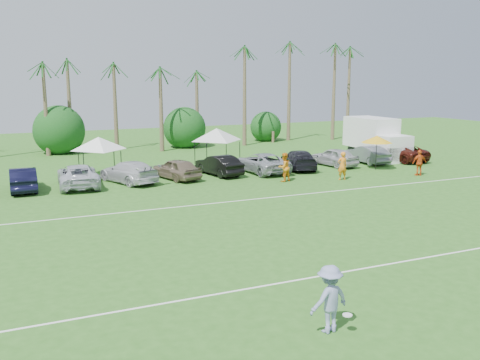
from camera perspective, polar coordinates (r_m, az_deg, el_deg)
name	(u,v)px	position (r m, az deg, el deg)	size (l,w,h in m)	color
ground	(376,293)	(18.52, 14.31, -11.55)	(120.00, 120.00, 0.00)	#2D631D
field_lines	(266,230)	(24.89, 2.83, -5.36)	(80.00, 12.10, 0.01)	white
palm_tree_3	(30,41)	(51.47, -21.48, 13.61)	(2.40, 2.40, 11.90)	brown
palm_tree_4	(79,72)	(51.75, -16.78, 11.01)	(2.40, 2.40, 8.90)	brown
palm_tree_5	(123,62)	(52.45, -12.40, 12.16)	(2.40, 2.40, 9.90)	brown
palm_tree_6	(164,54)	(53.45, -8.13, 13.20)	(2.40, 2.40, 10.90)	brown
palm_tree_7	(203,46)	(54.74, -4.00, 14.11)	(2.40, 2.40, 11.90)	brown
palm_tree_8	(248,72)	(56.57, 0.89, 11.41)	(2.40, 2.40, 8.90)	brown
palm_tree_9	(290,64)	(58.87, 5.41, 12.19)	(2.40, 2.40, 9.90)	brown
palm_tree_10	(330,57)	(61.50, 9.59, 12.84)	(2.40, 2.40, 10.90)	brown
palm_tree_11	(360,50)	(63.82, 12.69, 13.42)	(2.40, 2.40, 11.90)	brown
bush_tree_1	(59,134)	(52.77, -18.74, 4.70)	(4.00, 4.00, 4.00)	brown
bush_tree_2	(182,129)	(55.18, -6.21, 5.46)	(4.00, 4.00, 4.00)	brown
bush_tree_3	(269,125)	(59.01, 3.11, 5.85)	(4.00, 4.00, 4.00)	brown
sideline_player_a	(342,166)	(37.44, 10.86, 1.49)	(0.71, 0.47, 1.95)	orange
sideline_player_b	(284,167)	(36.29, 4.72, 1.37)	(0.96, 0.74, 1.97)	orange
sideline_player_c	(419,163)	(40.49, 18.59, 1.75)	(1.09, 0.46, 1.87)	#D24F17
box_truck	(376,137)	(48.27, 14.34, 4.49)	(2.81, 6.85, 3.48)	white
canopy_tent_left	(98,137)	(39.63, -14.87, 4.46)	(4.00, 4.00, 3.24)	black
canopy_tent_right	(217,128)	(42.79, -2.50, 5.54)	(4.30, 4.30, 3.48)	black
market_umbrella	(377,139)	(41.84, 14.40, 4.24)	(2.36, 2.36, 2.63)	black
frisbee_player	(329,299)	(15.27, 9.52, -12.41)	(1.34, 0.91, 1.93)	#818BB8
parked_car_1	(23,179)	(35.90, -22.13, 0.08)	(1.55, 4.44, 1.46)	black
parked_car_2	(78,176)	(36.01, -16.89, 0.45)	(2.43, 5.27, 1.46)	silver
parked_car_3	(129,172)	(36.62, -11.79, 0.86)	(2.05, 5.04, 1.46)	silver
parked_car_4	(176,169)	(37.31, -6.81, 1.20)	(1.73, 4.30, 1.46)	#7D6B55
parked_car_5	(219,165)	(38.65, -2.26, 1.60)	(1.55, 4.44, 1.46)	black
parked_car_6	(262,163)	(39.69, 2.33, 1.85)	(2.43, 5.27, 1.46)	#9B9FA6
parked_car_7	(299,160)	(41.44, 6.27, 2.18)	(2.05, 5.04, 1.46)	black
parked_car_8	(334,157)	(43.26, 9.99, 2.44)	(1.73, 4.30, 1.46)	#BBBABF
parked_car_9	(367,154)	(45.25, 13.38, 2.68)	(1.55, 4.44, 1.46)	slate
parked_car_10	(399,152)	(47.28, 16.59, 2.86)	(2.43, 5.27, 1.46)	#46150E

